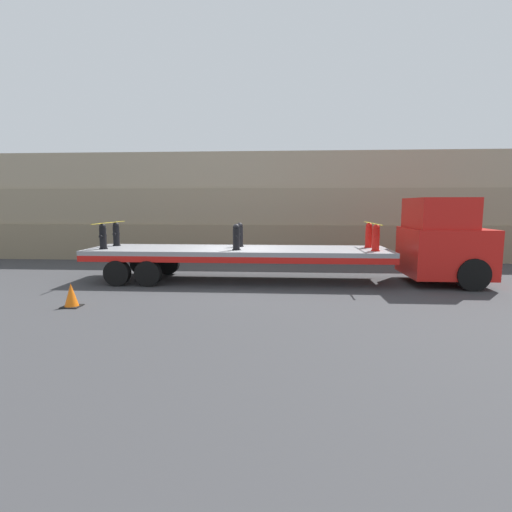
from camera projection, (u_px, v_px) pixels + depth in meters
ground_plane at (238, 281)px, 14.29m from camera, size 120.00×120.00×0.00m
rock_cliff at (252, 207)px, 20.54m from camera, size 60.00×3.30×5.23m
truck_cab at (446, 242)px, 13.63m from camera, size 2.57×2.69×2.93m
flatbed_trailer at (222, 254)px, 14.20m from camera, size 10.52×2.63×1.17m
fire_hydrant_black_near_0 at (103, 237)px, 13.84m from camera, size 0.29×0.44×0.89m
fire_hydrant_black_far_0 at (116, 234)px, 14.95m from camera, size 0.29×0.44×0.89m
fire_hydrant_black_near_1 at (236, 237)px, 13.53m from camera, size 0.29×0.44×0.89m
fire_hydrant_black_far_1 at (240, 235)px, 14.64m from camera, size 0.29×0.44×0.89m
fire_hydrant_red_near_2 at (376, 238)px, 13.22m from camera, size 0.29×0.44×0.89m
fire_hydrant_red_far_2 at (369, 236)px, 14.33m from camera, size 0.29×0.44×0.89m
cargo_strap_rear at (109, 223)px, 14.34m from camera, size 0.05×2.74×0.01m
cargo_strap_middle at (373, 223)px, 13.72m from camera, size 0.05×2.74×0.01m
traffic_cone at (71, 295)px, 10.58m from camera, size 0.47×0.47×0.63m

